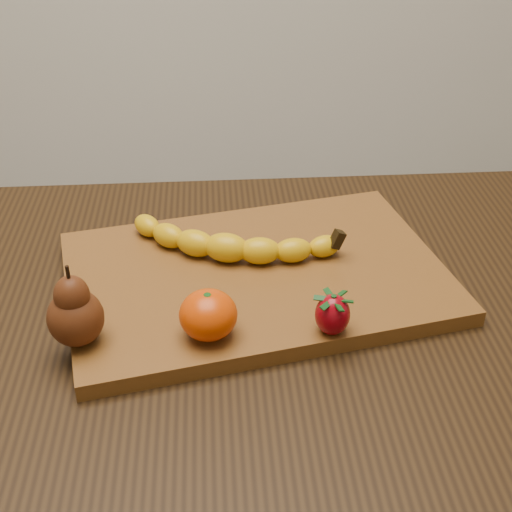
{
  "coord_description": "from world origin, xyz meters",
  "views": [
    {
      "loc": [
        0.0,
        -0.64,
        1.27
      ],
      "look_at": [
        0.05,
        0.07,
        0.8
      ],
      "focal_mm": 50.0,
      "sensor_mm": 36.0,
      "label": 1
    }
  ],
  "objects_px": {
    "table": "(217,383)",
    "mandarin": "(208,315)",
    "cutting_board": "(256,277)",
    "pear": "(73,305)"
  },
  "relations": [
    {
      "from": "table",
      "to": "mandarin",
      "type": "distance_m",
      "value": 0.15
    },
    {
      "from": "table",
      "to": "cutting_board",
      "type": "xyz_separation_m",
      "value": [
        0.05,
        0.07,
        0.11
      ]
    },
    {
      "from": "table",
      "to": "pear",
      "type": "distance_m",
      "value": 0.22
    },
    {
      "from": "cutting_board",
      "to": "mandarin",
      "type": "relative_size",
      "value": 7.27
    },
    {
      "from": "mandarin",
      "to": "cutting_board",
      "type": "bearing_deg",
      "value": 63.84
    },
    {
      "from": "table",
      "to": "cutting_board",
      "type": "height_order",
      "value": "cutting_board"
    },
    {
      "from": "table",
      "to": "cutting_board",
      "type": "bearing_deg",
      "value": 52.5
    },
    {
      "from": "mandarin",
      "to": "pear",
      "type": "bearing_deg",
      "value": 179.93
    },
    {
      "from": "cutting_board",
      "to": "mandarin",
      "type": "height_order",
      "value": "mandarin"
    },
    {
      "from": "table",
      "to": "pear",
      "type": "bearing_deg",
      "value": -160.67
    }
  ]
}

